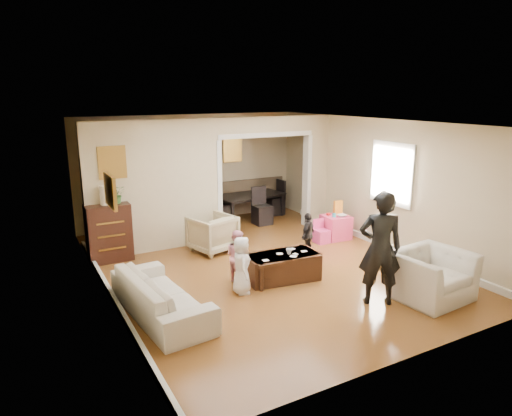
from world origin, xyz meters
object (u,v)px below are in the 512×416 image
dining_table (250,206)px  dresser (109,233)px  table_lamp (106,195)px  cyan_cup (334,215)px  child_kneel_b (237,256)px  adult_person (380,248)px  child_kneel_a (242,265)px  armchair_back (212,233)px  coffee_cup (289,251)px  coffee_table (282,267)px  armchair_front (430,275)px  child_toddler (308,234)px  sofa (161,295)px  play_table (336,227)px

dining_table → dresser: bearing=-168.0°
table_lamp → cyan_cup: (4.49, -1.04, -0.73)m
dining_table → child_kneel_b: bearing=-129.5°
table_lamp → dining_table: 4.11m
adult_person → child_kneel_a: (-1.63, 1.30, -0.41)m
dresser → adult_person: size_ratio=0.63×
cyan_cup → armchair_back: bearing=167.0°
dining_table → cyan_cup: bearing=-81.4°
coffee_cup → coffee_table: bearing=153.4°
armchair_front → table_lamp: (-3.99, 4.06, 0.91)m
table_lamp → child_toddler: bearing=-25.0°
coffee_table → cyan_cup: size_ratio=15.05×
coffee_cup → dining_table: (1.27, 3.80, -0.20)m
sofa → coffee_table: size_ratio=1.71×
table_lamp → dresser: bearing=0.0°
child_kneel_a → child_kneel_b: bearing=0.2°
table_lamp → adult_person: 4.96m
coffee_cup → adult_person: size_ratio=0.06×
armchair_back → armchair_front: 4.17m
coffee_cup → dining_table: size_ratio=0.06×
play_table → cyan_cup: cyan_cup is taller
play_table → armchair_front: bearing=-101.1°
sofa → child_kneel_a: size_ratio=2.23×
armchair_back → cyan_cup: armchair_back is taller
child_toddler → coffee_cup: bearing=8.8°
sofa → armchair_front: size_ratio=1.83×
cyan_cup → child_toddler: (-1.07, -0.56, -0.12)m
armchair_back → child_kneel_a: bearing=63.7°
play_table → dining_table: 2.54m
sofa → child_toddler: bearing=-78.2°
armchair_back → table_lamp: 2.16m
table_lamp → dining_table: (3.74, 1.40, -0.97)m
cyan_cup → child_kneel_b: bearing=-160.3°
coffee_cup → child_kneel_b: bearing=156.4°
armchair_back → child_kneel_a: size_ratio=0.87×
play_table → child_toddler: 1.33m
child_kneel_b → coffee_table: bearing=-124.5°
table_lamp → coffee_cup: table_lamp is taller
sofa → dresser: dresser is taller
sofa → armchair_front: armchair_front is taller
armchair_back → cyan_cup: 2.66m
cyan_cup → dining_table: bearing=107.2°
coffee_cup → cyan_cup: cyan_cup is taller
dresser → coffee_cup: bearing=-44.1°
armchair_back → coffee_table: size_ratio=0.67×
dresser → child_kneel_a: 2.93m
dining_table → sofa: bearing=-140.2°
sofa → adult_person: size_ratio=1.18×
child_kneel_a → sofa: bearing=113.2°
coffee_cup → play_table: (2.12, 1.41, -0.24)m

